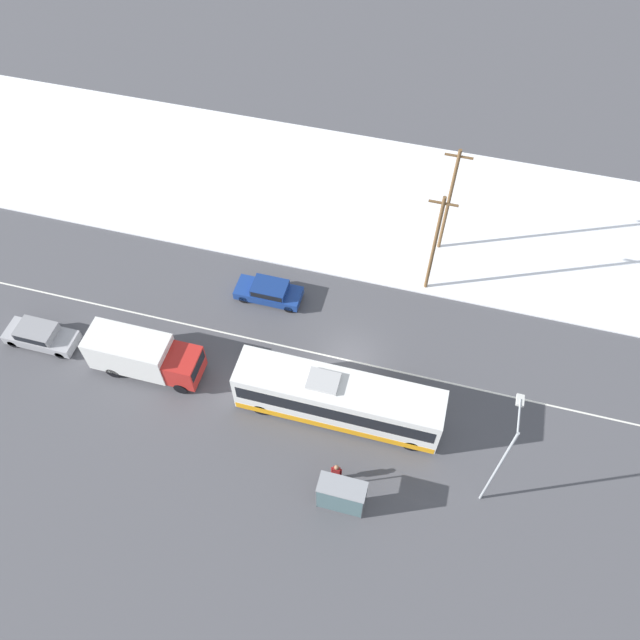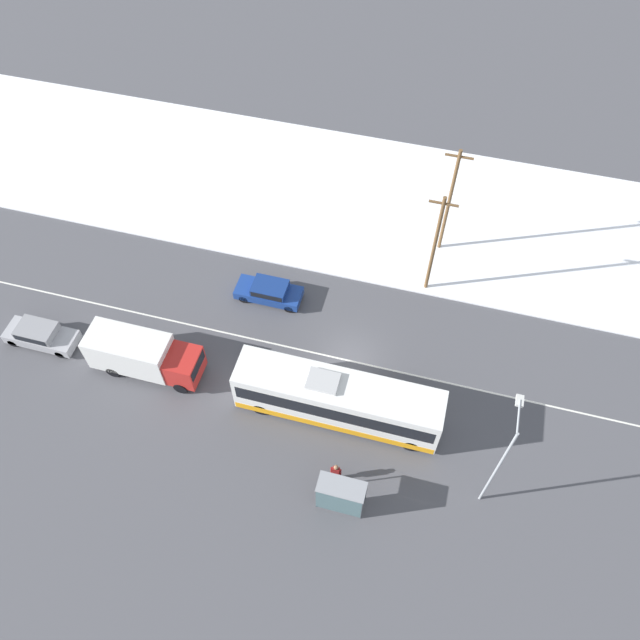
{
  "view_description": "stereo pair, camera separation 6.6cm",
  "coord_description": "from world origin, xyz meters",
  "px_view_note": "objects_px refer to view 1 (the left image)",
  "views": [
    {
      "loc": [
        3.63,
        -20.92,
        33.94
      ],
      "look_at": [
        -2.34,
        1.65,
        1.4
      ],
      "focal_mm": 35.0,
      "sensor_mm": 36.0,
      "label": 1
    },
    {
      "loc": [
        3.69,
        -20.9,
        33.94
      ],
      "look_at": [
        -2.34,
        1.65,
        1.4
      ],
      "focal_mm": 35.0,
      "sensor_mm": 36.0,
      "label": 2
    }
  ],
  "objects_px": {
    "sedan_car": "(269,291)",
    "utility_pole_snowlot": "(449,201)",
    "bus_shelter": "(341,496)",
    "city_bus": "(338,399)",
    "box_truck": "(142,355)",
    "parked_car_near_truck": "(40,335)",
    "pedestrian_at_stop": "(336,471)",
    "utility_pole_roadside": "(435,244)",
    "streetlamp": "(502,454)"
  },
  "relations": [
    {
      "from": "sedan_car",
      "to": "utility_pole_snowlot",
      "type": "height_order",
      "value": "utility_pole_snowlot"
    },
    {
      "from": "sedan_car",
      "to": "bus_shelter",
      "type": "relative_size",
      "value": 1.74
    },
    {
      "from": "utility_pole_snowlot",
      "to": "sedan_car",
      "type": "bearing_deg",
      "value": -144.19
    },
    {
      "from": "city_bus",
      "to": "bus_shelter",
      "type": "height_order",
      "value": "city_bus"
    },
    {
      "from": "utility_pole_snowlot",
      "to": "box_truck",
      "type": "bearing_deg",
      "value": -137.35
    },
    {
      "from": "parked_car_near_truck",
      "to": "pedestrian_at_stop",
      "type": "relative_size",
      "value": 2.72
    },
    {
      "from": "bus_shelter",
      "to": "utility_pole_roadside",
      "type": "height_order",
      "value": "utility_pole_roadside"
    },
    {
      "from": "streetlamp",
      "to": "utility_pole_roadside",
      "type": "bearing_deg",
      "value": 111.32
    },
    {
      "from": "box_truck",
      "to": "parked_car_near_truck",
      "type": "xyz_separation_m",
      "value": [
        -7.44,
        0.14,
        -0.81
      ]
    },
    {
      "from": "streetlamp",
      "to": "utility_pole_snowlot",
      "type": "xyz_separation_m",
      "value": [
        -5.03,
        17.67,
        -0.47
      ]
    },
    {
      "from": "box_truck",
      "to": "utility_pole_roadside",
      "type": "height_order",
      "value": "utility_pole_roadside"
    },
    {
      "from": "parked_car_near_truck",
      "to": "bus_shelter",
      "type": "xyz_separation_m",
      "value": [
        21.32,
        -5.7,
        0.85
      ]
    },
    {
      "from": "sedan_car",
      "to": "pedestrian_at_stop",
      "type": "bearing_deg",
      "value": 123.43
    },
    {
      "from": "streetlamp",
      "to": "utility_pole_roadside",
      "type": "relative_size",
      "value": 0.98
    },
    {
      "from": "pedestrian_at_stop",
      "to": "utility_pole_snowlot",
      "type": "height_order",
      "value": "utility_pole_snowlot"
    },
    {
      "from": "bus_shelter",
      "to": "utility_pole_snowlot",
      "type": "height_order",
      "value": "utility_pole_snowlot"
    },
    {
      "from": "sedan_car",
      "to": "utility_pole_snowlot",
      "type": "bearing_deg",
      "value": -144.19
    },
    {
      "from": "sedan_car",
      "to": "bus_shelter",
      "type": "xyz_separation_m",
      "value": [
        8.13,
        -12.95,
        0.92
      ]
    },
    {
      "from": "parked_car_near_truck",
      "to": "pedestrian_at_stop",
      "type": "distance_m",
      "value": 21.13
    },
    {
      "from": "parked_car_near_truck",
      "to": "utility_pole_roadside",
      "type": "xyz_separation_m",
      "value": [
        23.39,
        10.9,
        3.6
      ]
    },
    {
      "from": "city_bus",
      "to": "parked_car_near_truck",
      "type": "relative_size",
      "value": 2.58
    },
    {
      "from": "city_bus",
      "to": "box_truck",
      "type": "height_order",
      "value": "city_bus"
    },
    {
      "from": "streetlamp",
      "to": "pedestrian_at_stop",
      "type": "bearing_deg",
      "value": -170.6
    },
    {
      "from": "city_bus",
      "to": "bus_shelter",
      "type": "relative_size",
      "value": 4.67
    },
    {
      "from": "box_truck",
      "to": "streetlamp",
      "type": "xyz_separation_m",
      "value": [
        21.31,
        -2.68,
        3.46
      ]
    },
    {
      "from": "parked_car_near_truck",
      "to": "utility_pole_roadside",
      "type": "relative_size",
      "value": 0.55
    },
    {
      "from": "utility_pole_snowlot",
      "to": "bus_shelter",
      "type": "bearing_deg",
      "value": -96.65
    },
    {
      "from": "pedestrian_at_stop",
      "to": "bus_shelter",
      "type": "relative_size",
      "value": 0.66
    },
    {
      "from": "pedestrian_at_stop",
      "to": "utility_pole_roadside",
      "type": "height_order",
      "value": "utility_pole_roadside"
    },
    {
      "from": "utility_pole_roadside",
      "to": "city_bus",
      "type": "bearing_deg",
      "value": -107.96
    },
    {
      "from": "utility_pole_snowlot",
      "to": "parked_car_near_truck",
      "type": "bearing_deg",
      "value": -147.94
    },
    {
      "from": "pedestrian_at_stop",
      "to": "bus_shelter",
      "type": "distance_m",
      "value": 1.77
    },
    {
      "from": "box_truck",
      "to": "pedestrian_at_stop",
      "type": "bearing_deg",
      "value": -16.79
    },
    {
      "from": "utility_pole_roadside",
      "to": "parked_car_near_truck",
      "type": "bearing_deg",
      "value": -155.01
    },
    {
      "from": "utility_pole_roadside",
      "to": "bus_shelter",
      "type": "bearing_deg",
      "value": -97.1
    },
    {
      "from": "city_bus",
      "to": "utility_pole_roadside",
      "type": "height_order",
      "value": "utility_pole_roadside"
    },
    {
      "from": "sedan_car",
      "to": "streetlamp",
      "type": "distance_m",
      "value": 19.03
    },
    {
      "from": "parked_car_near_truck",
      "to": "bus_shelter",
      "type": "height_order",
      "value": "bus_shelter"
    },
    {
      "from": "box_truck",
      "to": "streetlamp",
      "type": "bearing_deg",
      "value": -7.17
    },
    {
      "from": "streetlamp",
      "to": "utility_pole_snowlot",
      "type": "relative_size",
      "value": 0.93
    },
    {
      "from": "sedan_car",
      "to": "utility_pole_roadside",
      "type": "relative_size",
      "value": 0.53
    },
    {
      "from": "box_truck",
      "to": "bus_shelter",
      "type": "xyz_separation_m",
      "value": [
        13.88,
        -5.55,
        0.04
      ]
    },
    {
      "from": "box_truck",
      "to": "utility_pole_roadside",
      "type": "bearing_deg",
      "value": 34.69
    },
    {
      "from": "box_truck",
      "to": "pedestrian_at_stop",
      "type": "distance_m",
      "value": 13.89
    },
    {
      "from": "box_truck",
      "to": "utility_pole_roadside",
      "type": "xyz_separation_m",
      "value": [
        15.95,
        11.04,
        2.79
      ]
    },
    {
      "from": "box_truck",
      "to": "pedestrian_at_stop",
      "type": "xyz_separation_m",
      "value": [
        13.28,
        -4.01,
        -0.57
      ]
    },
    {
      "from": "city_bus",
      "to": "utility_pole_snowlot",
      "type": "relative_size",
      "value": 1.37
    },
    {
      "from": "parked_car_near_truck",
      "to": "utility_pole_roadside",
      "type": "height_order",
      "value": "utility_pole_roadside"
    },
    {
      "from": "city_bus",
      "to": "streetlamp",
      "type": "height_order",
      "value": "streetlamp"
    },
    {
      "from": "bus_shelter",
      "to": "box_truck",
      "type": "bearing_deg",
      "value": 158.19
    }
  ]
}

